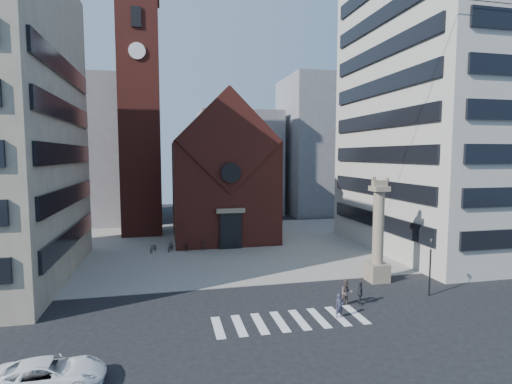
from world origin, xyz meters
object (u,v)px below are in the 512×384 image
(white_car, at_px, (47,375))
(pedestrian_0, at_px, (339,306))
(traffic_light, at_px, (430,266))
(pedestrian_1, at_px, (346,293))
(lion_column, at_px, (378,240))
(scooter_0, at_px, (153,248))
(pedestrian_2, at_px, (360,293))

(white_car, distance_m, pedestrian_0, 16.63)
(traffic_light, height_order, pedestrian_0, traffic_light)
(pedestrian_1, bearing_deg, pedestrian_0, -121.68)
(lion_column, relative_size, scooter_0, 4.96)
(pedestrian_0, xyz_separation_m, pedestrian_2, (2.36, 1.75, 0.04))
(pedestrian_0, relative_size, pedestrian_2, 0.95)
(lion_column, xyz_separation_m, pedestrian_2, (-3.85, -4.49, -2.64))
(white_car, height_order, scooter_0, white_car)
(traffic_light, bearing_deg, pedestrian_2, -175.25)
(lion_column, bearing_deg, traffic_light, -63.54)
(white_car, height_order, pedestrian_1, pedestrian_1)
(pedestrian_1, height_order, scooter_0, pedestrian_1)
(white_car, bearing_deg, lion_column, -67.02)
(lion_column, xyz_separation_m, white_car, (-22.22, -10.74, -2.77))
(pedestrian_0, bearing_deg, lion_column, 38.94)
(white_car, distance_m, pedestrian_2, 19.41)
(pedestrian_1, bearing_deg, white_car, -154.87)
(pedestrian_1, relative_size, pedestrian_2, 1.13)
(pedestrian_1, relative_size, scooter_0, 1.05)
(white_car, bearing_deg, pedestrian_0, -77.10)
(lion_column, height_order, white_car, lion_column)
(white_car, xyz_separation_m, pedestrian_2, (18.37, 6.26, 0.13))
(pedestrian_1, xyz_separation_m, scooter_0, (-13.52, 18.57, -0.41))
(lion_column, distance_m, pedestrian_1, 7.05)
(lion_column, relative_size, pedestrian_1, 4.74)
(pedestrian_2, bearing_deg, white_car, 133.37)
(lion_column, bearing_deg, scooter_0, 142.43)
(lion_column, bearing_deg, pedestrian_2, -130.65)
(traffic_light, relative_size, pedestrian_2, 2.65)
(lion_column, distance_m, traffic_light, 4.62)
(lion_column, height_order, traffic_light, lion_column)
(traffic_light, xyz_separation_m, pedestrian_2, (-5.84, -0.49, -1.47))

